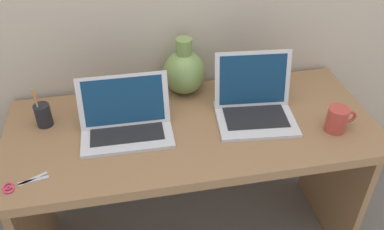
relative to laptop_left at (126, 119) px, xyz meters
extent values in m
cube|color=olive|center=(0.25, -0.02, -0.08)|extent=(1.45, 0.62, 0.04)
cube|color=olive|center=(-0.43, -0.02, -0.44)|extent=(0.03, 0.52, 0.68)
cube|color=olive|center=(0.94, -0.02, -0.44)|extent=(0.03, 0.52, 0.68)
cube|color=silver|center=(0.00, -0.03, -0.05)|extent=(0.35, 0.22, 0.01)
cube|color=black|center=(0.00, -0.03, -0.04)|extent=(0.28, 0.13, 0.00)
cube|color=silver|center=(0.00, 0.04, 0.06)|extent=(0.34, 0.08, 0.20)
cube|color=navy|center=(0.00, 0.04, 0.06)|extent=(0.30, 0.07, 0.17)
cube|color=silver|center=(0.51, -0.03, -0.05)|extent=(0.33, 0.28, 0.01)
cube|color=black|center=(0.51, -0.03, -0.04)|extent=(0.26, 0.17, 0.00)
cube|color=silver|center=(0.52, 0.07, 0.07)|extent=(0.31, 0.09, 0.23)
cube|color=navy|center=(0.52, 0.07, 0.07)|extent=(0.27, 0.08, 0.20)
ellipsoid|color=#75934C|center=(0.27, 0.23, 0.04)|extent=(0.18, 0.18, 0.19)
cylinder|color=#75934C|center=(0.27, 0.23, 0.16)|extent=(0.07, 0.07, 0.07)
cylinder|color=#B23D33|center=(0.79, -0.15, -0.01)|extent=(0.08, 0.08, 0.10)
torus|color=#B23D33|center=(0.84, -0.15, 0.00)|extent=(0.06, 0.01, 0.06)
cylinder|color=black|center=(-0.31, 0.10, -0.01)|extent=(0.06, 0.06, 0.09)
cylinder|color=#4CA566|center=(-0.32, 0.09, 0.04)|extent=(0.02, 0.03, 0.14)
cylinder|color=orange|center=(-0.32, 0.09, 0.04)|extent=(0.01, 0.02, 0.13)
cube|color=#B7B7BC|center=(-0.33, -0.21, -0.05)|extent=(0.09, 0.06, 0.00)
cube|color=#B7B7BC|center=(-0.33, -0.21, -0.05)|extent=(0.10, 0.03, 0.00)
torus|color=#D83359|center=(-0.40, -0.24, -0.05)|extent=(0.03, 0.04, 0.01)
torus|color=#D83359|center=(-0.40, -0.23, -0.05)|extent=(0.03, 0.04, 0.01)
camera|label=1|loc=(0.01, -1.27, 0.96)|focal=38.89mm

